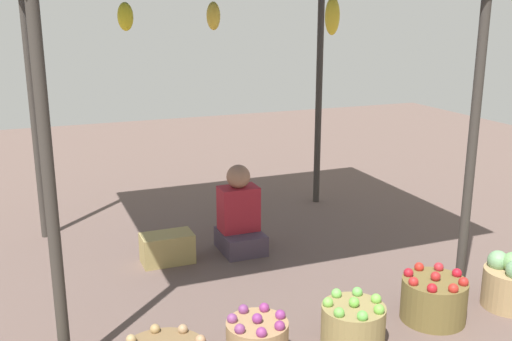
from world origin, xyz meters
The scene contains 6 objects.
ground_plane centered at (0.00, 0.00, 0.00)m, with size 14.00×14.00×0.00m, color brown.
vendor_person centered at (0.16, 0.20, 0.30)m, with size 0.36×0.44×0.78m.
basket_green_apples centered at (0.29, -1.55, 0.14)m, with size 0.41×0.41×0.33m.
basket_red_apples centered at (0.97, -1.47, 0.15)m, with size 0.44×0.44×0.36m.
basket_cabbages centered at (1.60, -1.52, 0.19)m, with size 0.39×0.39×0.42m.
wooden_crate_near_vendor centered at (-0.51, 0.16, 0.13)m, with size 0.44×0.25×0.25m, color #9C874F.
Camera 1 is at (-1.55, -4.46, 2.07)m, focal length 41.61 mm.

